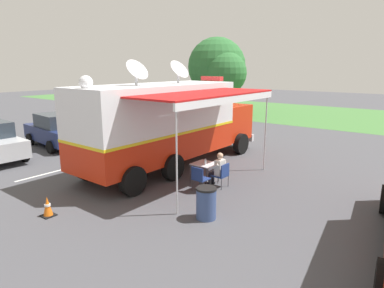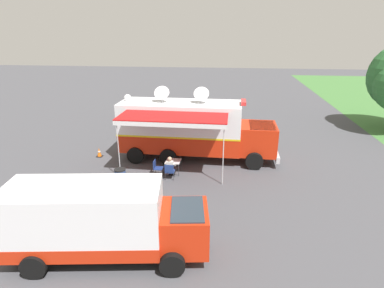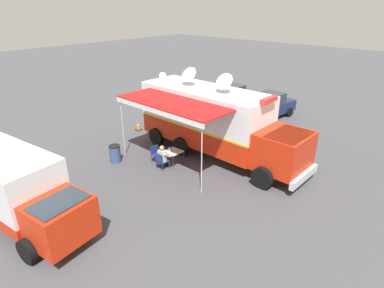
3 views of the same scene
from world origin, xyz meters
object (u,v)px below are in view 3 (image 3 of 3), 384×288
object	(u,v)px
folding_chair_beside_table	(156,153)
folding_table	(173,152)
car_far_corner	(228,97)
folding_chair_at_table	(161,160)
command_truck	(215,120)
traffic_cone	(138,126)
seated_responder	(164,156)
water_bottle	(169,149)
support_truck	(11,187)
trash_bin	(115,154)
car_behind_truck	(268,106)

from	to	relation	value
folding_chair_beside_table	folding_table	bearing A→B (deg)	114.67
car_far_corner	folding_chair_at_table	bearing A→B (deg)	18.26
command_truck	folding_table	bearing A→B (deg)	-19.77
folding_table	traffic_cone	world-z (taller)	folding_table
folding_table	seated_responder	xyz separation A→B (m)	(0.61, -0.05, -0.02)
folding_table	water_bottle	distance (m)	0.25
water_bottle	support_truck	bearing A→B (deg)	-9.49
trash_bin	traffic_cone	world-z (taller)	trash_bin
car_behind_truck	folding_chair_beside_table	bearing A→B (deg)	-4.46
water_bottle	car_far_corner	size ratio (longest dim) A/B	0.05
folding_chair_at_table	trash_bin	world-z (taller)	trash_bin
command_truck	traffic_cone	size ratio (longest dim) A/B	16.43
car_behind_truck	trash_bin	bearing A→B (deg)	-11.71
folding_table	folding_chair_beside_table	size ratio (longest dim) A/B	0.94
folding_chair_beside_table	command_truck	bearing A→B (deg)	148.05
support_truck	car_far_corner	xyz separation A→B (m)	(-16.52, -2.14, -0.51)
folding_chair_at_table	seated_responder	size ratio (longest dim) A/B	0.70
seated_responder	car_behind_truck	bearing A→B (deg)	-179.90
car_behind_truck	water_bottle	bearing A→B (deg)	-0.38
folding_chair_beside_table	support_truck	world-z (taller)	support_truck
command_truck	car_far_corner	distance (m)	8.39
water_bottle	seated_responder	world-z (taller)	seated_responder
folding_chair_beside_table	trash_bin	distance (m)	2.10
traffic_cone	support_truck	size ratio (longest dim) A/B	0.08
car_far_corner	water_bottle	bearing A→B (deg)	19.01
trash_bin	folding_chair_beside_table	bearing A→B (deg)	131.37
water_bottle	folding_chair_at_table	distance (m)	0.74
folding_chair_beside_table	traffic_cone	xyz separation A→B (m)	(-2.28, -4.20, -0.23)
folding_table	car_behind_truck	size ratio (longest dim) A/B	0.19
seated_responder	car_behind_truck	world-z (taller)	car_behind_truck
folding_table	car_far_corner	distance (m)	10.05
command_truck	trash_bin	xyz separation A→B (m)	(4.07, -3.25, -1.49)
command_truck	trash_bin	world-z (taller)	command_truck
folding_chair_at_table	traffic_cone	bearing A→B (deg)	-118.32
command_truck	support_truck	bearing A→B (deg)	-12.76
command_truck	traffic_cone	world-z (taller)	command_truck
trash_bin	car_far_corner	xyz separation A→B (m)	(-11.23, -1.01, 0.42)
folding_chair_at_table	water_bottle	bearing A→B (deg)	-173.25
seated_responder	trash_bin	bearing A→B (deg)	-63.78
support_truck	folding_table	bearing A→B (deg)	169.61
command_truck	car_far_corner	xyz separation A→B (m)	(-7.15, -4.26, -1.07)
traffic_cone	support_truck	xyz separation A→B (m)	(8.96, 3.75, 1.11)
water_bottle	traffic_cone	size ratio (longest dim) A/B	0.39
command_truck	trash_bin	distance (m)	5.42
seated_responder	traffic_cone	world-z (taller)	seated_responder
seated_responder	traffic_cone	bearing A→B (deg)	-116.59
traffic_cone	car_far_corner	world-z (taller)	car_far_corner
folding_table	car_behind_truck	world-z (taller)	car_behind_truck
folding_table	trash_bin	size ratio (longest dim) A/B	0.89
command_truck	support_truck	xyz separation A→B (m)	(9.36, -2.12, -0.56)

